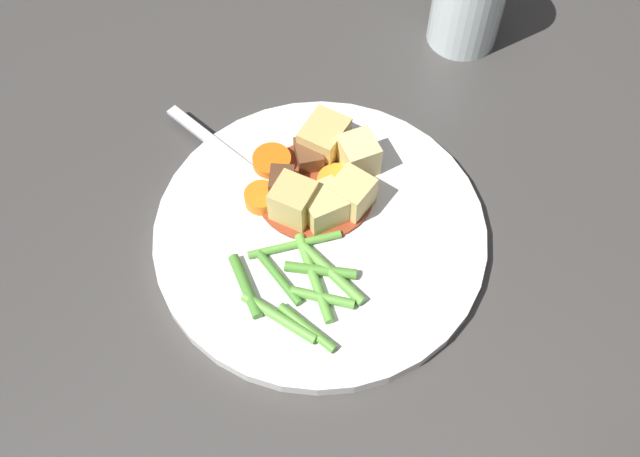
# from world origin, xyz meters

# --- Properties ---
(ground_plane) EXTENTS (3.00, 3.00, 0.00)m
(ground_plane) POSITION_xyz_m (0.00, 0.00, 0.00)
(ground_plane) COLOR #423F3D
(dinner_plate) EXTENTS (0.27, 0.27, 0.01)m
(dinner_plate) POSITION_xyz_m (0.00, 0.00, 0.01)
(dinner_plate) COLOR white
(dinner_plate) RESTS_ON ground_plane
(stew_sauce) EXTENTS (0.10, 0.10, 0.00)m
(stew_sauce) POSITION_xyz_m (0.04, 0.01, 0.01)
(stew_sauce) COLOR #93381E
(stew_sauce) RESTS_ON dinner_plate
(carrot_slice_0) EXTENTS (0.05, 0.05, 0.01)m
(carrot_slice_0) POSITION_xyz_m (0.04, -0.01, 0.02)
(carrot_slice_0) COLOR orange
(carrot_slice_0) RESTS_ON dinner_plate
(carrot_slice_1) EXTENTS (0.04, 0.04, 0.01)m
(carrot_slice_1) POSITION_xyz_m (0.02, 0.05, 0.02)
(carrot_slice_1) COLOR orange
(carrot_slice_1) RESTS_ON dinner_plate
(carrot_slice_2) EXTENTS (0.04, 0.04, 0.01)m
(carrot_slice_2) POSITION_xyz_m (0.02, 0.02, 0.02)
(carrot_slice_2) COLOR orange
(carrot_slice_2) RESTS_ON dinner_plate
(carrot_slice_3) EXTENTS (0.04, 0.04, 0.01)m
(carrot_slice_3) POSITION_xyz_m (0.05, 0.05, 0.02)
(carrot_slice_3) COLOR orange
(carrot_slice_3) RESTS_ON dinner_plate
(potato_chunk_0) EXTENTS (0.04, 0.04, 0.03)m
(potato_chunk_0) POSITION_xyz_m (0.07, -0.02, 0.03)
(potato_chunk_0) COLOR #EAD68C
(potato_chunk_0) RESTS_ON dinner_plate
(potato_chunk_1) EXTENTS (0.05, 0.04, 0.03)m
(potato_chunk_1) POSITION_xyz_m (0.08, 0.01, 0.03)
(potato_chunk_1) COLOR #DBBC6B
(potato_chunk_1) RESTS_ON dinner_plate
(potato_chunk_2) EXTENTS (0.04, 0.04, 0.04)m
(potato_chunk_2) POSITION_xyz_m (0.01, 0.02, 0.03)
(potato_chunk_2) COLOR #DBBC6B
(potato_chunk_2) RESTS_ON dinner_plate
(potato_chunk_3) EXTENTS (0.04, 0.04, 0.03)m
(potato_chunk_3) POSITION_xyz_m (0.03, -0.02, 0.03)
(potato_chunk_3) COLOR #E5CC7A
(potato_chunk_3) RESTS_ON dinner_plate
(potato_chunk_4) EXTENTS (0.04, 0.04, 0.03)m
(potato_chunk_4) POSITION_xyz_m (0.01, 0.00, 0.03)
(potato_chunk_4) COLOR #E5CC7A
(potato_chunk_4) RESTS_ON dinner_plate
(meat_chunk_0) EXTENTS (0.03, 0.02, 0.02)m
(meat_chunk_0) POSITION_xyz_m (0.03, 0.04, 0.02)
(meat_chunk_0) COLOR #56331E
(meat_chunk_0) RESTS_ON dinner_plate
(meat_chunk_1) EXTENTS (0.03, 0.03, 0.02)m
(meat_chunk_1) POSITION_xyz_m (0.06, 0.02, 0.02)
(meat_chunk_1) COLOR brown
(meat_chunk_1) RESTS_ON dinner_plate
(green_bean_0) EXTENTS (0.05, 0.04, 0.01)m
(green_bean_0) POSITION_xyz_m (-0.07, 0.05, 0.02)
(green_bean_0) COLOR #4C8E33
(green_bean_0) RESTS_ON dinner_plate
(green_bean_1) EXTENTS (0.03, 0.06, 0.01)m
(green_bean_1) POSITION_xyz_m (-0.09, 0.01, 0.02)
(green_bean_1) COLOR #66AD42
(green_bean_1) RESTS_ON dinner_plate
(green_bean_2) EXTENTS (0.07, 0.05, 0.01)m
(green_bean_2) POSITION_xyz_m (-0.05, -0.01, 0.02)
(green_bean_2) COLOR #66AD42
(green_bean_2) RESTS_ON dinner_plate
(green_bean_3) EXTENTS (0.05, 0.06, 0.01)m
(green_bean_3) POSITION_xyz_m (-0.04, -0.02, 0.02)
(green_bean_3) COLOR #66AD42
(green_bean_3) RESTS_ON dinner_plate
(green_bean_4) EXTENTS (0.01, 0.06, 0.01)m
(green_bean_4) POSITION_xyz_m (-0.04, -0.01, 0.02)
(green_bean_4) COLOR #599E38
(green_bean_4) RESTS_ON dinner_plate
(green_bean_5) EXTENTS (0.03, 0.05, 0.01)m
(green_bean_5) POSITION_xyz_m (-0.09, -0.01, 0.02)
(green_bean_5) COLOR #599E38
(green_bean_5) RESTS_ON dinner_plate
(green_bean_6) EXTENTS (0.04, 0.07, 0.01)m
(green_bean_6) POSITION_xyz_m (-0.02, 0.02, 0.02)
(green_bean_6) COLOR #66AD42
(green_bean_6) RESTS_ON dinner_plate
(green_bean_7) EXTENTS (0.01, 0.05, 0.01)m
(green_bean_7) POSITION_xyz_m (-0.06, -0.02, 0.02)
(green_bean_7) COLOR #66AD42
(green_bean_7) RESTS_ON dinner_plate
(green_bean_8) EXTENTS (0.04, 0.05, 0.01)m
(green_bean_8) POSITION_xyz_m (-0.05, 0.02, 0.02)
(green_bean_8) COLOR #4C8E33
(green_bean_8) RESTS_ON dinner_plate
(fork) EXTENTS (0.10, 0.16, 0.00)m
(fork) POSITION_xyz_m (0.05, 0.08, 0.01)
(fork) COLOR silver
(fork) RESTS_ON dinner_plate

